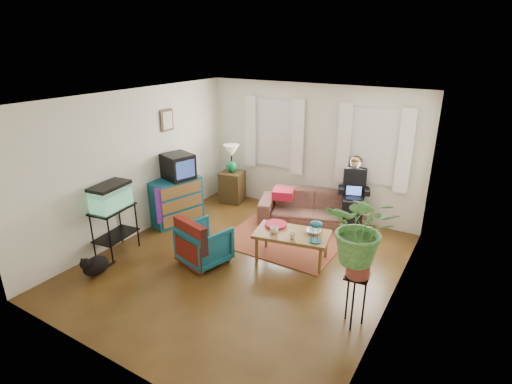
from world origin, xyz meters
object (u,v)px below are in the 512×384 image
Objects in this scene: armchair at (205,242)px; dresser at (175,201)px; coffee_table at (292,246)px; aquarium_stand at (115,231)px; sofa at (313,202)px; side_table at (232,187)px; plant_stand at (355,300)px.

dresser is at bearing -18.23° from armchair.
aquarium_stand is at bearing -164.86° from coffee_table.
dresser is (-2.29, -1.39, 0.04)m from sofa.
side_table is 2.92m from aquarium_stand.
armchair is (1.10, -2.38, 0.01)m from side_table.
armchair reaches higher than side_table.
plant_stand is at bearing -3.53° from aquarium_stand.
side_table is 0.84× the size of aquarium_stand.
dresser is 1.45m from aquarium_stand.
side_table is at bearing 158.27° from sofa.
coffee_table is at bearing -131.56° from armchair.
coffee_table is (2.59, -0.15, -0.20)m from dresser.
side_table is at bearing 133.20° from coffee_table.
aquarium_stand is at bearing 34.49° from armchair.
dresser is at bearing 165.33° from coffee_table.
aquarium_stand is 0.69× the size of coffee_table.
plant_stand reaches higher than armchair.
sofa is 1.57m from coffee_table.
dresser is 2.61m from coffee_table.
aquarium_stand is (-0.35, -2.90, 0.07)m from side_table.
dresser is at bearing 163.56° from plant_stand.
plant_stand is at bearing -170.95° from armchair.
sofa reaches higher than coffee_table.
aquarium_stand reaches higher than side_table.
aquarium_stand is at bearing -175.97° from plant_stand.
side_table is at bearing -50.70° from armchair.
plant_stand is at bearing 0.31° from dresser.
plant_stand is at bearing -76.71° from sofa.
plant_stand is (1.67, -2.56, -0.05)m from sofa.
dresser is at bearing -103.17° from side_table.
sofa is 2.90× the size of plant_stand.
sofa is 1.75× the size of coffee_table.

